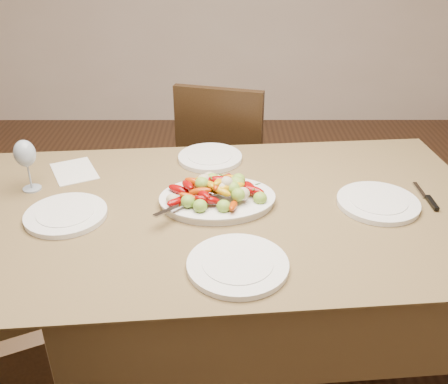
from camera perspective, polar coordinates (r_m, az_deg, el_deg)
dining_table at (r=1.93m, az=-0.00°, el=-11.47°), size 1.92×1.19×0.76m
chair_far at (r=2.64m, az=0.48°, el=3.13°), size 0.51×0.51×0.95m
serving_platter at (r=1.73m, az=-0.75°, el=-0.99°), size 0.41×0.32×0.02m
roasted_vegetables at (r=1.70m, az=-0.77°, el=0.67°), size 0.34×0.24×0.09m
serving_spoon at (r=1.67m, az=-2.89°, el=-0.64°), size 0.25×0.23×0.03m
plate_left at (r=1.73m, az=-17.60°, el=-2.51°), size 0.27×0.27×0.02m
plate_right at (r=1.80m, az=17.19°, el=-1.19°), size 0.28×0.28×0.02m
plate_far at (r=2.04m, az=-1.60°, el=3.93°), size 0.26×0.26×0.02m
plate_near at (r=1.43m, az=1.58°, el=-8.35°), size 0.29×0.29×0.02m
wine_glass at (r=1.91m, az=-21.59°, el=2.99°), size 0.08×0.08×0.20m
menu_card at (r=2.03m, az=-16.74°, el=2.29°), size 0.23×0.25×0.00m
table_knife at (r=1.90m, az=22.10°, el=-0.58°), size 0.02×0.20×0.01m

